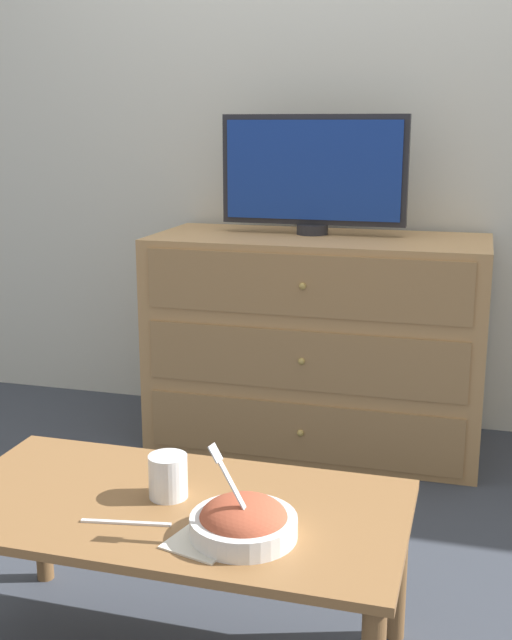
# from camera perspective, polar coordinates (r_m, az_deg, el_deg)

# --- Properties ---
(ground_plane) EXTENTS (12.00, 12.00, 0.00)m
(ground_plane) POSITION_cam_1_polar(r_m,az_deg,el_deg) (3.40, 5.40, -6.69)
(ground_plane) COLOR #383D47
(wall_back) EXTENTS (12.00, 0.05, 2.60)m
(wall_back) POSITION_cam_1_polar(r_m,az_deg,el_deg) (3.21, 6.03, 15.75)
(wall_back) COLOR silver
(wall_back) RESTS_ON ground_plane
(dresser) EXTENTS (1.21, 0.55, 0.79)m
(dresser) POSITION_cam_1_polar(r_m,az_deg,el_deg) (3.00, 4.37, -1.53)
(dresser) COLOR tan
(dresser) RESTS_ON ground_plane
(tv) EXTENTS (0.68, 0.12, 0.43)m
(tv) POSITION_cam_1_polar(r_m,az_deg,el_deg) (2.97, 4.11, 10.44)
(tv) COLOR #232328
(tv) RESTS_ON dresser
(coffee_table) EXTENTS (1.00, 0.52, 0.39)m
(coffee_table) POSITION_cam_1_polar(r_m,az_deg,el_deg) (1.80, -5.85, -14.30)
(coffee_table) COLOR olive
(coffee_table) RESTS_ON ground_plane
(takeout_bowl) EXTENTS (0.21, 0.21, 0.20)m
(takeout_bowl) POSITION_cam_1_polar(r_m,az_deg,el_deg) (1.63, -0.89, -14.16)
(takeout_bowl) COLOR silver
(takeout_bowl) RESTS_ON coffee_table
(drink_cup) EXTENTS (0.09, 0.09, 0.10)m
(drink_cup) POSITION_cam_1_polar(r_m,az_deg,el_deg) (1.79, -6.26, -11.16)
(drink_cup) COLOR beige
(drink_cup) RESTS_ON coffee_table
(napkin) EXTENTS (0.15, 0.15, 0.00)m
(napkin) POSITION_cam_1_polar(r_m,az_deg,el_deg) (1.62, -3.81, -15.45)
(napkin) COLOR silver
(napkin) RESTS_ON coffee_table
(knife) EXTENTS (0.19, 0.04, 0.01)m
(knife) POSITION_cam_1_polar(r_m,az_deg,el_deg) (1.71, -9.23, -14.04)
(knife) COLOR silver
(knife) RESTS_ON coffee_table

